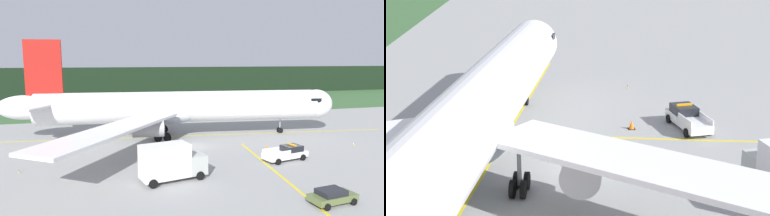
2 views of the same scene
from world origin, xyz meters
TOP-DOWN VIEW (x-y plane):
  - ground at (0.00, 0.00)m, footprint 320.00×320.00m
  - grass_verge at (0.00, 50.29)m, footprint 320.00×49.21m
  - distant_tree_line at (0.00, 71.83)m, footprint 288.00×6.37m
  - taxiway_centerline_main at (-0.19, 6.90)m, footprint 70.18×9.02m
  - taxiway_centerline_spur at (5.36, -14.41)m, footprint 3.76×27.85m
  - airliner at (-1.07, 7.01)m, footprint 53.32×50.49m
  - ops_pickup_truck at (9.01, -9.43)m, footprint 6.05×3.16m
  - catering_truck at (-6.11, -12.45)m, footprint 7.11×3.76m
  - staff_car at (5.94, -21.64)m, footprint 4.24×2.39m
  - apron_cone at (8.93, -4.65)m, footprint 0.63×0.63m
  - taxiway_edge_light_east at (22.20, -5.82)m, footprint 0.12×0.12m
  - taxiway_edge_light_west at (-21.47, -5.82)m, footprint 0.12×0.12m

SIDE VIEW (x-z plane):
  - ground at x=0.00m, z-range 0.00..0.00m
  - taxiway_centerline_main at x=-0.19m, z-range 0.00..0.01m
  - taxiway_centerline_spur at x=5.36m, z-range 0.00..0.01m
  - grass_verge at x=0.00m, z-range 0.00..0.04m
  - taxiway_edge_light_west at x=-21.47m, z-range 0.02..0.38m
  - taxiway_edge_light_east at x=22.20m, z-range 0.02..0.39m
  - apron_cone at x=8.93m, z-range -0.01..0.77m
  - staff_car at x=5.94m, z-range 0.05..1.35m
  - ops_pickup_truck at x=9.01m, z-range -0.07..1.87m
  - catering_truck at x=-6.11m, z-range -0.01..3.98m
  - airliner at x=-1.07m, z-range -2.89..12.27m
  - distant_tree_line at x=0.00m, z-range 0.00..9.75m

